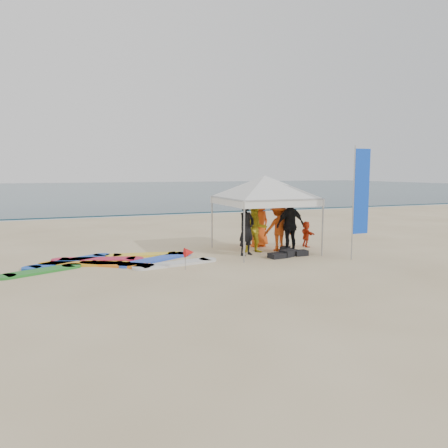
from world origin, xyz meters
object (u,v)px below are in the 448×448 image
object	(u,v)px
person_yellow	(256,229)
canopy_tent	(265,176)
person_seated	(306,234)
marker_pennant	(189,253)
surfboard_spread	(113,262)
person_orange_b	(259,222)
person_black_b	(290,225)
feather_flag	(361,193)
person_black_a	(247,229)
person_orange_a	(278,227)

from	to	relation	value
person_yellow	canopy_tent	xyz separation A→B (m)	(0.37, 0.06, 1.81)
person_seated	marker_pennant	bearing A→B (deg)	117.39
person_seated	surfboard_spread	xyz separation A→B (m)	(-7.13, -0.28, -0.45)
person_orange_b	person_black_b	bearing A→B (deg)	95.41
person_yellow	feather_flag	xyz separation A→B (m)	(2.60, -2.23, 1.29)
person_black_b	marker_pennant	distance (m)	4.30
person_yellow	canopy_tent	bearing A→B (deg)	19.37
person_black_b	canopy_tent	world-z (taller)	canopy_tent
person_black_a	feather_flag	xyz separation A→B (m)	(3.08, -1.92, 1.23)
person_black_b	surfboard_spread	bearing A→B (deg)	-10.95
person_yellow	person_black_b	bearing A→B (deg)	-7.42
marker_pennant	feather_flag	bearing A→B (deg)	-5.91
person_black_a	person_orange_a	world-z (taller)	person_black_a
person_black_b	canopy_tent	distance (m)	1.92
person_orange_b	canopy_tent	world-z (taller)	canopy_tent
person_orange_a	person_orange_b	size ratio (longest dim) A/B	0.92
person_seated	canopy_tent	distance (m)	2.90
canopy_tent	person_yellow	bearing A→B (deg)	-170.51
feather_flag	marker_pennant	world-z (taller)	feather_flag
person_black_a	person_orange_a	bearing A→B (deg)	-9.71
canopy_tent	marker_pennant	distance (m)	4.29
person_yellow	person_seated	size ratio (longest dim) A/B	1.74
canopy_tent	feather_flag	bearing A→B (deg)	-45.81
person_black_a	marker_pennant	xyz separation A→B (m)	(-2.43, -1.35, -0.41)
canopy_tent	feather_flag	size ratio (longest dim) A/B	1.12
feather_flag	marker_pennant	bearing A→B (deg)	174.09
person_black_a	person_orange_b	xyz separation A→B (m)	(1.13, 1.35, 0.01)
canopy_tent	surfboard_spread	xyz separation A→B (m)	(-5.22, 0.01, -2.62)
person_orange_a	canopy_tent	xyz separation A→B (m)	(-0.55, 0.01, 1.81)
person_orange_a	person_black_b	size ratio (longest dim) A/B	0.89
person_orange_b	surfboard_spread	size ratio (longest dim) A/B	0.31
person_yellow	person_orange_a	bearing A→B (deg)	12.86
person_orange_b	marker_pennant	distance (m)	4.49
canopy_tent	feather_flag	xyz separation A→B (m)	(2.23, -2.29, -0.52)
person_orange_a	person_orange_b	xyz separation A→B (m)	(-0.27, 0.99, 0.07)
person_orange_b	feather_flag	distance (m)	3.99
person_orange_a	person_black_a	bearing A→B (deg)	13.55
surfboard_spread	person_yellow	bearing A→B (deg)	-0.91
feather_flag	surfboard_spread	distance (m)	8.08
person_orange_a	person_black_b	distance (m)	0.49
person_orange_b	surfboard_spread	bearing A→B (deg)	-4.58
marker_pennant	person_black_a	bearing A→B (deg)	29.07
person_orange_a	person_black_b	bearing A→B (deg)	119.45
person_yellow	person_black_a	bearing A→B (deg)	-137.75
canopy_tent	person_orange_b	bearing A→B (deg)	74.11
person_black_a	surfboard_spread	distance (m)	4.47
person_black_b	person_orange_b	bearing A→B (deg)	-76.85
person_yellow	person_black_b	size ratio (longest dim) A/B	0.88
person_yellow	person_orange_a	distance (m)	0.93
person_yellow	canopy_tent	world-z (taller)	canopy_tent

